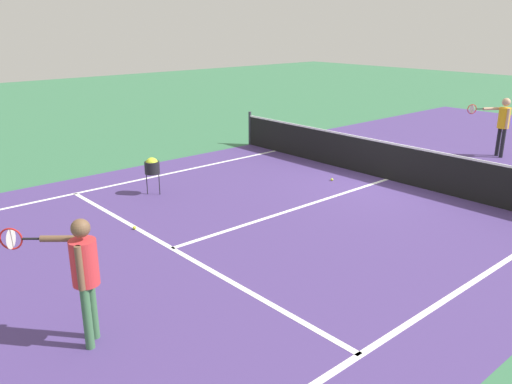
{
  "coord_description": "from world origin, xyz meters",
  "views": [
    {
      "loc": [
        7.26,
        -10.84,
        3.77
      ],
      "look_at": [
        0.88,
        -5.2,
        1.0
      ],
      "focal_mm": 36.54,
      "sensor_mm": 36.0,
      "label": 1
    }
  ],
  "objects_px": {
    "net": "(389,161)",
    "player_far": "(503,120)",
    "tennis_ball_mid_court": "(135,228)",
    "player_near": "(83,268)",
    "tennis_ball_near_net": "(332,180)",
    "ball_hopper": "(152,166)"
  },
  "relations": [
    {
      "from": "tennis_ball_near_net",
      "to": "tennis_ball_mid_court",
      "type": "height_order",
      "value": "same"
    },
    {
      "from": "player_near",
      "to": "tennis_ball_near_net",
      "type": "relative_size",
      "value": 24.79
    },
    {
      "from": "player_near",
      "to": "tennis_ball_near_net",
      "type": "distance_m",
      "value": 8.04
    },
    {
      "from": "net",
      "to": "tennis_ball_mid_court",
      "type": "bearing_deg",
      "value": -100.78
    },
    {
      "from": "player_far",
      "to": "tennis_ball_mid_court",
      "type": "relative_size",
      "value": 26.13
    },
    {
      "from": "net",
      "to": "ball_hopper",
      "type": "xyz_separation_m",
      "value": [
        -2.86,
        -5.06,
        0.18
      ]
    },
    {
      "from": "net",
      "to": "ball_hopper",
      "type": "height_order",
      "value": "net"
    },
    {
      "from": "net",
      "to": "player_far",
      "type": "distance_m",
      "value": 4.55
    },
    {
      "from": "net",
      "to": "tennis_ball_mid_court",
      "type": "xyz_separation_m",
      "value": [
        -1.23,
        -6.45,
        -0.46
      ]
    },
    {
      "from": "net",
      "to": "tennis_ball_near_net",
      "type": "xyz_separation_m",
      "value": [
        -0.85,
        -1.14,
        -0.46
      ]
    },
    {
      "from": "ball_hopper",
      "to": "tennis_ball_mid_court",
      "type": "xyz_separation_m",
      "value": [
        1.63,
        -1.39,
        -0.64
      ]
    },
    {
      "from": "player_near",
      "to": "ball_hopper",
      "type": "bearing_deg",
      "value": 141.63
    },
    {
      "from": "player_near",
      "to": "tennis_ball_near_net",
      "type": "bearing_deg",
      "value": 108.87
    },
    {
      "from": "player_far",
      "to": "player_near",
      "type": "bearing_deg",
      "value": -85.78
    },
    {
      "from": "net",
      "to": "player_far",
      "type": "height_order",
      "value": "player_far"
    },
    {
      "from": "net",
      "to": "ball_hopper",
      "type": "relative_size",
      "value": 12.26
    },
    {
      "from": "tennis_ball_mid_court",
      "to": "tennis_ball_near_net",
      "type": "bearing_deg",
      "value": 85.9
    },
    {
      "from": "player_far",
      "to": "tennis_ball_mid_court",
      "type": "height_order",
      "value": "player_far"
    },
    {
      "from": "net",
      "to": "player_far",
      "type": "xyz_separation_m",
      "value": [
        0.76,
        4.44,
        0.59
      ]
    },
    {
      "from": "player_near",
      "to": "tennis_ball_mid_court",
      "type": "distance_m",
      "value": 3.84
    },
    {
      "from": "player_near",
      "to": "player_far",
      "type": "relative_size",
      "value": 0.95
    },
    {
      "from": "tennis_ball_mid_court",
      "to": "player_far",
      "type": "bearing_deg",
      "value": 79.63
    }
  ]
}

